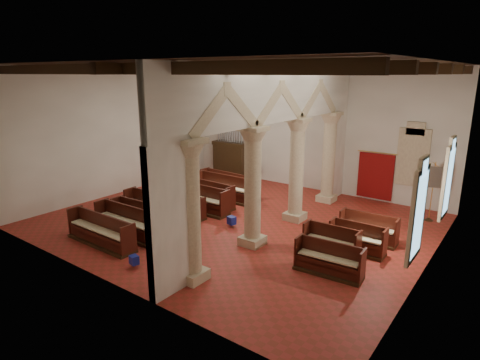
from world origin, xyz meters
name	(u,v)px	position (x,y,z in m)	size (l,w,h in m)	color
floor	(237,221)	(0.00, 0.00, 0.00)	(14.00, 14.00, 0.00)	maroon
ceiling	(236,65)	(0.00, 0.00, 6.00)	(14.00, 14.00, 0.00)	black
wall_back	(309,129)	(0.00, 6.00, 3.00)	(14.00, 0.02, 6.00)	white
wall_front	(100,179)	(0.00, -6.00, 3.00)	(14.00, 0.02, 6.00)	white
wall_left	(120,131)	(-7.00, 0.00, 3.00)	(0.02, 12.00, 6.00)	white
wall_right	(436,173)	(7.00, 0.00, 3.00)	(0.02, 12.00, 6.00)	white
ceiling_beams	(236,70)	(0.00, 0.00, 5.82)	(13.80, 11.80, 0.30)	#301F0F
arcade	(277,136)	(1.80, 0.00, 3.56)	(0.90, 11.90, 6.00)	beige
window_right_a	(419,215)	(6.98, -1.50, 2.20)	(0.03, 1.00, 2.20)	#347654
window_right_b	(448,182)	(6.98, 2.50, 2.20)	(0.03, 1.00, 2.20)	#347654
window_back	(413,157)	(5.00, 5.98, 2.20)	(1.00, 0.03, 2.20)	#347654
pipe_organ	(231,153)	(-4.50, 5.50, 1.37)	(2.10, 0.85, 4.40)	#301F0F
lectern	(253,174)	(-2.71, 5.06, 0.50)	(0.51, 0.51, 1.20)	#3B1C12
dossal_curtain	(375,176)	(3.50, 5.92, 1.17)	(1.80, 0.07, 2.17)	maroon
processional_banner	(431,201)	(6.16, 4.62, 0.80)	(0.51, 0.65, 2.39)	#301F0F
hymnal_box_a	(134,260)	(-0.14, -4.99, 0.24)	(0.27, 0.22, 0.27)	navy
hymnal_box_b	(170,227)	(-1.15, -2.50, 0.28)	(0.36, 0.29, 0.36)	#161F97
hymnal_box_c	(232,220)	(0.21, -0.60, 0.25)	(0.30, 0.25, 0.30)	navy
tube_heater_a	(88,234)	(-3.20, -4.53, 0.16)	(0.11, 0.11, 1.06)	white
tube_heater_b	(152,233)	(-1.47, -3.11, 0.16)	(0.09, 0.09, 0.92)	silver
nave_pew_0	(101,235)	(-2.39, -4.57, 0.34)	(3.05, 0.71, 1.04)	#301F0F
nave_pew_1	(129,227)	(-2.19, -3.54, 0.36)	(3.11, 0.76, 1.09)	#301F0F
nave_pew_2	(143,221)	(-2.25, -2.83, 0.35)	(2.93, 0.82, 1.05)	#301F0F
nave_pew_3	(158,212)	(-2.48, -1.87, 0.37)	(3.24, 0.95, 1.12)	#301F0F
nave_pew_4	(177,207)	(-2.47, -0.86, 0.31)	(2.86, 0.70, 0.95)	#301F0F
nave_pew_5	(195,202)	(-2.21, 0.01, 0.37)	(3.28, 0.78, 1.11)	#301F0F
nave_pew_6	(206,197)	(-2.27, 0.76, 0.36)	(2.91, 0.84, 1.10)	#301F0F
nave_pew_7	(224,191)	(-2.20, 1.95, 0.37)	(3.04, 0.76, 1.13)	#301F0F
nave_pew_8	(227,187)	(-2.56, 2.65, 0.35)	(3.12, 0.91, 1.06)	#301F0F
aisle_pew_0	(329,264)	(4.78, -1.88, 0.32)	(2.04, 0.77, 0.97)	#301F0F
aisle_pew_1	(331,246)	(4.34, -0.75, 0.34)	(1.80, 0.72, 1.01)	#301F0F
aisle_pew_2	(357,242)	(4.90, 0.07, 0.33)	(1.83, 0.69, 0.98)	#301F0F
aisle_pew_3	(368,232)	(4.89, 1.13, 0.33)	(1.99, 0.73, 1.00)	#301F0F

